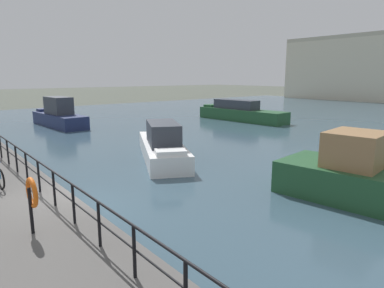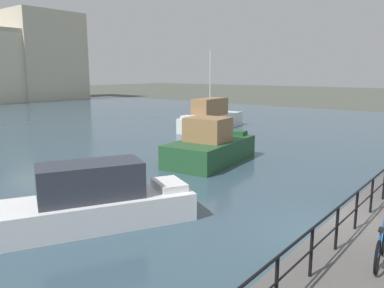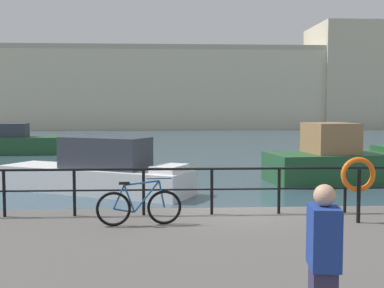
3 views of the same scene
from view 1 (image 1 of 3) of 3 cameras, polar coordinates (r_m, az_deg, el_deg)
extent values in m
plane|color=#4C5147|center=(12.14, -19.60, -10.88)|extent=(240.00, 240.00, 0.00)
cube|color=navy|center=(32.84, -21.43, 3.79)|extent=(7.84, 2.53, 1.12)
cube|color=#333842|center=(32.66, -21.56, 6.07)|extent=(3.24, 1.70, 1.51)
cube|color=navy|center=(35.81, -23.40, 5.31)|extent=(1.01, 1.53, 0.24)
cube|color=white|center=(18.62, -5.04, -1.05)|extent=(7.58, 5.19, 0.92)
cube|color=#333842|center=(17.94, -4.90, 1.84)|extent=(3.53, 2.79, 1.15)
cube|color=white|center=(15.45, -3.63, -1.41)|extent=(1.44, 1.65, 0.24)
cube|color=#23512D|center=(13.76, 26.70, -6.07)|extent=(6.05, 3.52, 1.23)
cube|color=#997047|center=(13.56, 25.84, -0.78)|extent=(2.07, 2.32, 1.27)
cube|color=#23512D|center=(34.76, 8.35, 4.87)|extent=(9.92, 2.90, 1.15)
cube|color=#333842|center=(35.13, 7.44, 6.65)|extent=(4.91, 1.92, 0.91)
cube|color=#23512D|center=(37.39, 3.43, 6.49)|extent=(1.28, 1.66, 0.24)
cylinder|color=black|center=(18.09, -29.54, -0.36)|extent=(0.07, 0.07, 1.05)
cylinder|color=black|center=(16.59, -28.60, -1.21)|extent=(0.07, 0.07, 1.05)
cylinder|color=black|center=(15.10, -27.48, -2.23)|extent=(0.07, 0.07, 1.05)
cylinder|color=black|center=(13.62, -26.10, -3.48)|extent=(0.07, 0.07, 1.05)
cylinder|color=black|center=(12.15, -24.39, -5.02)|extent=(0.07, 0.07, 1.05)
cylinder|color=black|center=(10.71, -22.20, -6.97)|extent=(0.07, 0.07, 1.05)
cylinder|color=black|center=(9.31, -19.32, -9.51)|extent=(0.07, 0.07, 1.05)
cylinder|color=black|center=(7.97, -15.36, -12.88)|extent=(0.07, 0.07, 1.05)
cylinder|color=black|center=(6.71, -9.69, -17.47)|extent=(0.07, 0.07, 1.05)
cylinder|color=black|center=(11.29, -23.58, -3.39)|extent=(23.28, 0.06, 0.06)
cylinder|color=black|center=(11.42, -23.39, -5.68)|extent=(23.28, 0.04, 0.04)
torus|color=black|center=(13.05, -29.49, -5.16)|extent=(0.72, 0.14, 0.72)
cylinder|color=black|center=(9.11, -25.48, -10.13)|extent=(0.08, 0.08, 1.15)
torus|color=orange|center=(8.98, -25.35, -7.41)|extent=(0.75, 0.11, 0.75)
camera|label=2|loc=(21.60, -39.33, 9.91)|focal=35.49mm
camera|label=3|loc=(15.08, -72.65, -1.57)|focal=46.75mm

